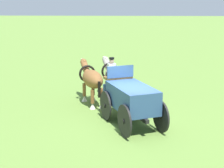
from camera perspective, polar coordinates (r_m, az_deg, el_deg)
name	(u,v)px	position (r m, az deg, el deg)	size (l,w,h in m)	color
ground_plane	(132,125)	(15.39, 3.24, -6.79)	(220.00, 220.00, 0.00)	olive
show_wagon	(131,98)	(15.13, 3.06, -2.29)	(5.69, 3.15, 2.79)	#2D4C7A
draft_horse_near	(92,79)	(18.17, -3.36, 0.77)	(3.01, 1.75, 2.19)	brown
draft_horse_off	(115,77)	(18.57, 0.48, 1.22)	(3.03, 1.77, 2.24)	#9E998E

